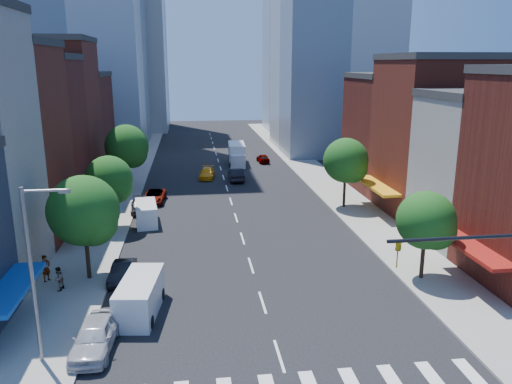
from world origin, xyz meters
The scene contains 28 objects.
ground centered at (0.00, 0.00, 0.00)m, with size 220.00×220.00×0.00m, color black.
sidewalk_left centered at (-12.50, 40.00, 0.07)m, with size 5.00×120.00×0.15m, color gray.
sidewalk_right centered at (12.50, 40.00, 0.07)m, with size 5.00×120.00×0.15m, color gray.
bldg_left_3 centered at (-21.00, 29.00, 7.50)m, with size 12.00×8.00×15.00m, color #4A1512.
bldg_left_4 centered at (-21.00, 37.50, 8.50)m, with size 12.00×9.00×17.00m, color #5B2015.
bldg_left_5 centered at (-21.00, 47.00, 6.50)m, with size 12.00×10.00×13.00m, color #4A1512.
bldg_right_1 centered at (21.00, 15.00, 6.00)m, with size 12.00×8.00×12.00m, color beige.
bldg_right_2 centered at (21.00, 24.00, 7.50)m, with size 12.00×10.00×15.00m, color #5B2015.
bldg_right_3 centered at (21.00, 34.00, 6.50)m, with size 12.00×10.00×13.00m, color #4A1512.
tower_far_w centered at (-18.00, 95.00, 28.00)m, with size 18.00×18.00×56.00m, color #9EA5AD.
streetlight centered at (-11.81, 1.00, 5.28)m, with size 2.25×0.25×9.00m.
tree_left_near centered at (-11.35, 10.92, 4.87)m, with size 4.80×4.80×7.30m.
tree_left_mid centered at (-11.35, 21.92, 4.53)m, with size 4.20×4.20×6.65m.
tree_left_far centered at (-11.35, 35.92, 5.20)m, with size 5.00×5.00×7.75m.
tree_right_near centered at (11.65, 7.92, 4.19)m, with size 4.00×4.00×6.20m.
tree_right_far centered at (11.65, 25.92, 4.86)m, with size 4.60×4.60×7.20m.
parked_car_front centered at (-9.50, 1.79, 0.82)m, with size 1.95×4.84×1.65m, color #B4B4B9.
parked_car_second centered at (-9.19, 10.59, 0.64)m, with size 1.35×3.86×1.27m, color black.
parked_car_third centered at (-8.29, 30.70, 0.67)m, with size 2.22×4.82×1.34m, color #999999.
parked_car_rear centered at (-9.50, 27.21, 0.63)m, with size 1.78×4.38×1.27m, color black.
cargo_van_near centered at (-7.52, 5.47, 1.10)m, with size 2.73×5.42×2.22m.
cargo_van_far centered at (-8.52, 23.26, 0.99)m, with size 2.40×4.86×1.99m.
taxi centered at (-2.16, 41.86, 0.67)m, with size 1.87×4.61×1.34m, color #FF9F0D.
traffic_car_oncoming centered at (1.50, 39.94, 0.81)m, with size 1.71×4.89×1.61m, color black.
traffic_car_far centered at (6.70, 51.44, 0.65)m, with size 1.53×3.81×1.30m, color #999999.
box_truck centered at (2.61, 50.51, 1.46)m, with size 2.65×7.74×3.08m.
pedestrian_near centered at (-14.29, 10.84, 1.09)m, with size 0.68×0.45×1.87m, color #999999.
pedestrian_far centered at (-13.09, 9.20, 0.96)m, with size 0.79×0.61×1.62m, color #999999.
Camera 1 is at (-4.20, -22.48, 14.68)m, focal length 35.00 mm.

